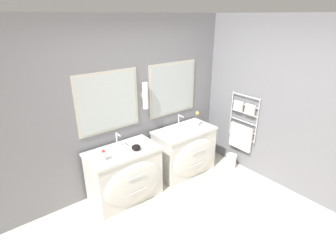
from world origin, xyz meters
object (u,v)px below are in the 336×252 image
(amenity_bowl, at_px, (136,147))
(waste_bin, at_px, (231,161))
(vanity_right, at_px, (185,151))
(flower_vase, at_px, (197,120))
(toiletry_bottle, at_px, (104,156))
(vanity_left, at_px, (126,175))

(amenity_bowl, height_order, waste_bin, amenity_bowl)
(vanity_right, bearing_deg, waste_bin, -29.91)
(amenity_bowl, xyz_separation_m, flower_vase, (1.29, 0.09, 0.07))
(vanity_right, distance_m, toiletry_bottle, 1.58)
(vanity_left, distance_m, waste_bin, 1.98)
(waste_bin, bearing_deg, vanity_left, 167.51)
(vanity_right, bearing_deg, toiletry_bottle, -177.79)
(flower_vase, distance_m, waste_bin, 1.01)
(amenity_bowl, bearing_deg, vanity_right, 3.95)
(vanity_left, bearing_deg, amenity_bowl, -23.42)
(vanity_left, xyz_separation_m, amenity_bowl, (0.16, -0.07, 0.43))
(toiletry_bottle, xyz_separation_m, amenity_bowl, (0.49, -0.01, -0.03))
(vanity_left, relative_size, flower_vase, 3.94)
(waste_bin, bearing_deg, flower_vase, 136.09)
(vanity_left, xyz_separation_m, vanity_right, (1.18, 0.00, 0.00))
(vanity_right, xyz_separation_m, flower_vase, (0.27, 0.02, 0.51))
(vanity_right, height_order, toiletry_bottle, toiletry_bottle)
(toiletry_bottle, xyz_separation_m, waste_bin, (2.24, -0.37, -0.73))
(vanity_left, distance_m, flower_vase, 1.54)
(toiletry_bottle, bearing_deg, amenity_bowl, -1.43)
(vanity_left, relative_size, waste_bin, 4.00)
(vanity_right, bearing_deg, flower_vase, 5.02)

